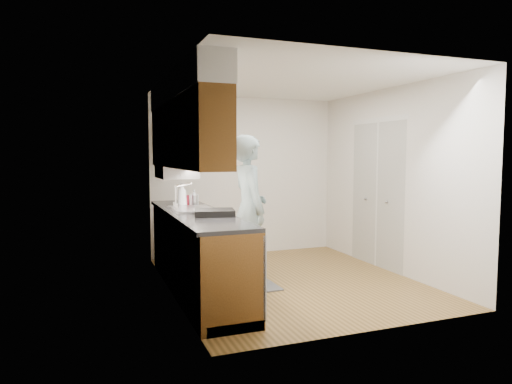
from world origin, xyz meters
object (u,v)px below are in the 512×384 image
soap_bottle_a (182,195)px  dish_rack (214,213)px  person (249,200)px  soap_bottle_b (194,197)px  soda_can (186,200)px  soap_bottle_c (185,198)px  steel_can (195,200)px

soap_bottle_a → dish_rack: size_ratio=0.72×
person → soap_bottle_b: bearing=43.0°
person → soap_bottle_a: person is taller
person → soda_can: person is taller
soda_can → dish_rack: (0.07, -1.11, -0.03)m
soda_can → dish_rack: size_ratio=0.31×
person → soda_can: (-0.65, 0.61, -0.04)m
soap_bottle_a → soap_bottle_c: size_ratio=1.75×
person → soap_bottle_c: size_ratio=11.97×
person → soap_bottle_b: person is taller
soap_bottle_b → steel_can: soap_bottle_b is taller
soap_bottle_a → soda_can: bearing=60.2°
steel_can → dish_rack: steel_can is taller
person → soda_can: 0.89m
soap_bottle_c → soap_bottle_b: bearing=-26.8°
steel_can → dish_rack: size_ratio=0.31×
soap_bottle_c → steel_can: 0.15m
soap_bottle_c → dish_rack: size_ratio=0.41×
soap_bottle_a → soap_bottle_b: (0.19, 0.14, -0.05)m
steel_can → soda_can: bearing=155.4°
soap_bottle_c → soda_can: 0.06m
person → steel_can: (-0.55, 0.57, -0.04)m
soap_bottle_c → steel_can: (0.11, -0.10, -0.02)m
soda_can → dish_rack: soda_can is taller
soap_bottle_b → dish_rack: soap_bottle_b is taller
person → steel_can: size_ratio=15.83×
steel_can → dish_rack: bearing=-91.6°
person → soap_bottle_a: bearing=58.7°
soap_bottle_c → dish_rack: 1.17m
soap_bottle_a → soap_bottle_c: 0.22m
steel_can → dish_rack: (-0.03, -1.07, -0.03)m
soap_bottle_b → soap_bottle_c: (-0.11, 0.06, -0.01)m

